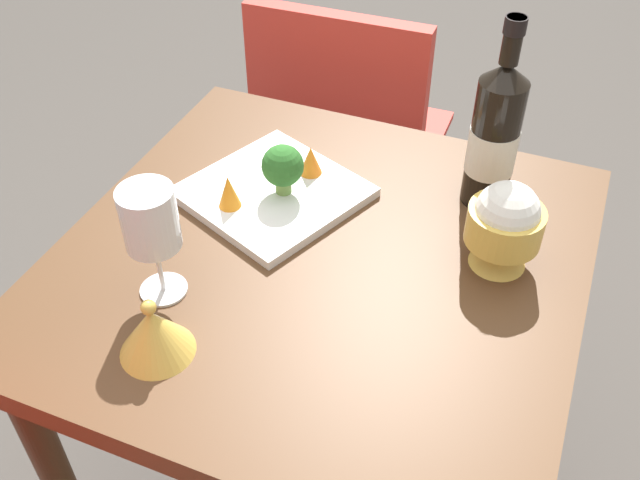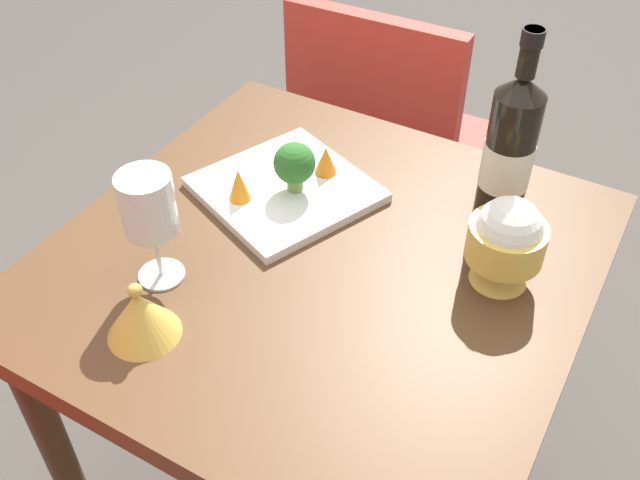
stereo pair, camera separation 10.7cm
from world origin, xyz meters
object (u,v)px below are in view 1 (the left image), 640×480
(chair_by_wall, at_px, (346,131))
(wine_glass, at_px, (150,221))
(rice_bowl, at_px, (505,225))
(serving_plate, at_px, (273,193))
(carrot_garnish_left, at_px, (311,160))
(wine_bottle, at_px, (494,135))
(carrot_garnish_right, at_px, (229,192))
(rice_bowl_lid, at_px, (154,331))
(broccoli_floret, at_px, (283,167))

(chair_by_wall, distance_m, wine_glass, 0.84)
(rice_bowl, relative_size, serving_plate, 0.43)
(wine_glass, height_order, carrot_garnish_left, wine_glass)
(wine_bottle, xyz_separation_m, serving_plate, (0.12, -0.32, -0.12))
(carrot_garnish_left, relative_size, carrot_garnish_right, 0.90)
(rice_bowl, bearing_deg, carrot_garnish_left, -104.15)
(wine_bottle, height_order, wine_glass, wine_bottle)
(rice_bowl_lid, relative_size, broccoli_floret, 1.17)
(chair_by_wall, height_order, rice_bowl, rice_bowl)
(wine_glass, bearing_deg, chair_by_wall, -179.42)
(wine_glass, height_order, serving_plate, wine_glass)
(chair_by_wall, distance_m, serving_plate, 0.56)
(wine_bottle, height_order, carrot_garnish_right, wine_bottle)
(wine_glass, relative_size, serving_plate, 0.55)
(rice_bowl_lid, bearing_deg, chair_by_wall, -176.12)
(rice_bowl_lid, bearing_deg, carrot_garnish_right, -171.67)
(rice_bowl_lid, bearing_deg, rice_bowl, 131.63)
(wine_bottle, relative_size, serving_plate, 0.96)
(wine_glass, relative_size, carrot_garnish_right, 3.19)
(serving_plate, relative_size, carrot_garnish_right, 5.82)
(wine_bottle, height_order, rice_bowl, wine_bottle)
(carrot_garnish_left, xyz_separation_m, carrot_garnish_right, (0.13, -0.08, 0.00))
(wine_glass, relative_size, rice_bowl_lid, 1.79)
(chair_by_wall, height_order, broccoli_floret, chair_by_wall)
(chair_by_wall, distance_m, carrot_garnish_right, 0.63)
(wine_glass, distance_m, carrot_garnish_left, 0.35)
(wine_bottle, relative_size, rice_bowl_lid, 3.15)
(wine_bottle, height_order, rice_bowl_lid, wine_bottle)
(chair_by_wall, relative_size, serving_plate, 2.60)
(serving_plate, bearing_deg, wine_bottle, 111.21)
(wine_glass, distance_m, broccoli_floret, 0.27)
(rice_bowl_lid, bearing_deg, wine_glass, -152.61)
(carrot_garnish_right, bearing_deg, rice_bowl_lid, 8.33)
(wine_glass, distance_m, carrot_garnish_right, 0.21)
(rice_bowl, relative_size, carrot_garnish_left, 2.81)
(chair_by_wall, relative_size, broccoli_floret, 9.91)
(broccoli_floret, xyz_separation_m, carrot_garnish_left, (-0.06, 0.02, -0.02))
(chair_by_wall, relative_size, carrot_garnish_left, 16.87)
(wine_bottle, distance_m, carrot_garnish_left, 0.30)
(rice_bowl_lid, height_order, carrot_garnish_left, rice_bowl_lid)
(carrot_garnish_left, bearing_deg, wine_glass, -16.30)
(wine_glass, bearing_deg, rice_bowl, 118.90)
(serving_plate, bearing_deg, chair_by_wall, -173.20)
(chair_by_wall, xyz_separation_m, carrot_garnish_right, (0.58, 0.02, 0.24))
(chair_by_wall, bearing_deg, carrot_garnish_left, -78.59)
(chair_by_wall, distance_m, broccoli_floret, 0.59)
(rice_bowl, height_order, serving_plate, rice_bowl)
(carrot_garnish_left, bearing_deg, wine_bottle, 101.99)
(chair_by_wall, bearing_deg, wine_bottle, -46.93)
(wine_bottle, bearing_deg, serving_plate, -68.79)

